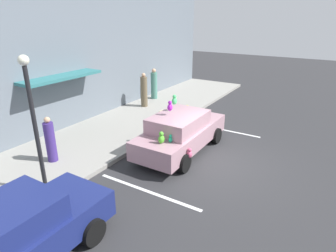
% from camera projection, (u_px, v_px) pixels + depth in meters
% --- Properties ---
extents(ground_plane, '(60.00, 60.00, 0.00)m').
position_uv_depth(ground_plane, '(214.00, 163.00, 10.32)').
color(ground_plane, '#2D2D30').
extents(sidewalk, '(24.00, 4.00, 0.15)m').
position_uv_depth(sidewalk, '(108.00, 133.00, 12.73)').
color(sidewalk, gray).
rests_on(sidewalk, ground).
extents(storefront_building, '(24.00, 1.25, 6.40)m').
position_uv_depth(storefront_building, '(66.00, 58.00, 12.64)').
color(storefront_building, slate).
rests_on(storefront_building, ground).
extents(parking_stripe_front, '(0.12, 3.60, 0.01)m').
position_uv_depth(parking_stripe_front, '(221.00, 129.00, 13.36)').
color(parking_stripe_front, silver).
rests_on(parking_stripe_front, ground).
extents(parking_stripe_rear, '(0.12, 3.60, 0.01)m').
position_uv_depth(parking_stripe_rear, '(148.00, 191.00, 8.69)').
color(parking_stripe_rear, silver).
rests_on(parking_stripe_rear, ground).
extents(plush_covered_car, '(4.45, 2.04, 2.17)m').
position_uv_depth(plush_covered_car, '(181.00, 132.00, 10.98)').
color(plush_covered_car, '#AA808C').
rests_on(plush_covered_car, ground).
extents(parked_sedan_behind, '(4.17, 1.90, 1.54)m').
position_uv_depth(parked_sedan_behind, '(11.00, 238.00, 5.79)').
color(parked_sedan_behind, navy).
rests_on(parked_sedan_behind, ground).
extents(teddy_bear_on_sidewalk, '(0.38, 0.32, 0.73)m').
position_uv_depth(teddy_bear_on_sidewalk, '(161.00, 118.00, 13.32)').
color(teddy_bear_on_sidewalk, beige).
rests_on(teddy_bear_on_sidewalk, sidewalk).
extents(street_lamp_post, '(0.28, 0.28, 3.89)m').
position_uv_depth(street_lamp_post, '(33.00, 112.00, 7.69)').
color(street_lamp_post, black).
rests_on(street_lamp_post, sidewalk).
extents(pedestrian_near_shopfront, '(0.39, 0.39, 1.82)m').
position_uv_depth(pedestrian_near_shopfront, '(154.00, 85.00, 17.46)').
color(pedestrian_near_shopfront, '#4A8172').
rests_on(pedestrian_near_shopfront, sidewalk).
extents(pedestrian_walking_past, '(0.37, 0.37, 1.86)m').
position_uv_depth(pedestrian_walking_past, '(144.00, 91.00, 15.93)').
color(pedestrian_walking_past, brown).
rests_on(pedestrian_walking_past, sidewalk).
extents(pedestrian_by_lamp, '(0.34, 0.34, 1.62)m').
position_uv_depth(pedestrian_by_lamp, '(50.00, 141.00, 9.95)').
color(pedestrian_by_lamp, '#3D2977').
rests_on(pedestrian_by_lamp, sidewalk).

